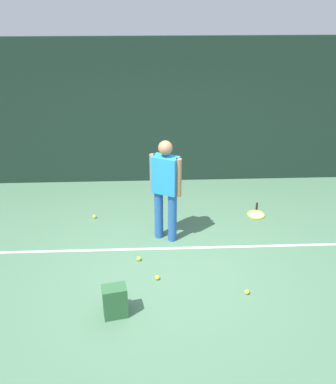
{
  "coord_description": "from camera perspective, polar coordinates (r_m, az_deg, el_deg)",
  "views": [
    {
      "loc": [
        -0.24,
        -5.1,
        3.77
      ],
      "look_at": [
        0.0,
        0.4,
        1.0
      ],
      "focal_mm": 38.78,
      "sensor_mm": 36.0,
      "label": 1
    }
  ],
  "objects": [
    {
      "name": "back_fence",
      "position": [
        8.43,
        -0.78,
        10.79
      ],
      "size": [
        10.0,
        0.1,
        2.92
      ],
      "primitive_type": "cube",
      "color": "#192D23",
      "rests_on": "ground"
    },
    {
      "name": "tennis_ball_far_left",
      "position": [
        6.39,
        -4.04,
        -9.14
      ],
      "size": [
        0.07,
        0.07,
        0.07
      ],
      "primitive_type": "sphere",
      "color": "#CCE033",
      "rests_on": "ground"
    },
    {
      "name": "backpack",
      "position": [
        5.42,
        -7.31,
        -14.65
      ],
      "size": [
        0.33,
        0.33,
        0.44
      ],
      "rotation": [
        0.0,
        0.0,
        3.34
      ],
      "color": "#2D6038",
      "rests_on": "ground"
    },
    {
      "name": "tennis_ball_mid_court",
      "position": [
        5.88,
        10.82,
        -13.34
      ],
      "size": [
        0.07,
        0.07,
        0.07
      ],
      "primitive_type": "sphere",
      "color": "#CCE033",
      "rests_on": "ground"
    },
    {
      "name": "tennis_player",
      "position": [
        6.44,
        -0.35,
        0.9
      ],
      "size": [
        0.48,
        0.38,
        1.7
      ],
      "rotation": [
        0.0,
        0.0,
        -0.46
      ],
      "color": "#2659A5",
      "rests_on": "ground"
    },
    {
      "name": "ground_plane",
      "position": [
        6.35,
        0.16,
        -9.73
      ],
      "size": [
        12.0,
        12.0,
        0.0
      ],
      "primitive_type": "plane",
      "color": "#4C7556"
    },
    {
      "name": "tennis_racket",
      "position": [
        7.75,
        12.0,
        -2.94
      ],
      "size": [
        0.4,
        0.64,
        0.03
      ],
      "rotation": [
        0.0,
        0.0,
        4.43
      ],
      "color": "black",
      "rests_on": "ground"
    },
    {
      "name": "tennis_ball_near_player",
      "position": [
        7.57,
        -10.08,
        -3.35
      ],
      "size": [
        0.07,
        0.07,
        0.07
      ],
      "primitive_type": "sphere",
      "color": "#CCE033",
      "rests_on": "ground"
    },
    {
      "name": "tennis_ball_by_fence",
      "position": [
        6.02,
        -1.48,
        -11.68
      ],
      "size": [
        0.07,
        0.07,
        0.07
      ],
      "primitive_type": "sphere",
      "color": "#CCE033",
      "rests_on": "ground"
    },
    {
      "name": "court_line",
      "position": [
        6.66,
        0.01,
        -7.75
      ],
      "size": [
        9.0,
        0.05,
        0.0
      ],
      "primitive_type": "cube",
      "color": "white",
      "rests_on": "ground"
    }
  ]
}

